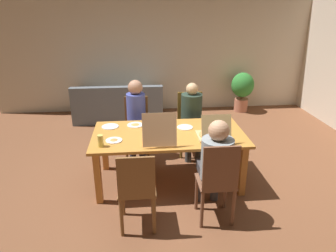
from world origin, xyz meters
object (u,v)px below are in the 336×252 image
object	(u,v)px
chair_2	(190,121)
plate_3	(185,127)
dining_table	(169,139)
person_2	(192,114)
chair_3	(137,189)
couch	(119,106)
chair_0	(137,124)
plate_0	(110,127)
potted_plant	(242,88)
person_1	(215,160)
drinking_glass_0	(101,141)
plate_2	(135,125)
chair_1	(218,180)
pizza_box_0	(159,136)
pizza_box_1	(212,135)
person_0	(136,114)
drinking_glass_1	(151,125)
plate_1	(114,140)

from	to	relation	value
chair_2	plate_3	bearing A→B (deg)	-104.90
dining_table	person_2	bearing A→B (deg)	60.41
chair_3	couch	bearing A→B (deg)	96.26
couch	chair_0	bearing A→B (deg)	-76.92
plate_0	potted_plant	distance (m)	3.79
person_1	drinking_glass_0	xyz separation A→B (m)	(-1.30, 0.45, 0.08)
chair_2	chair_0	bearing A→B (deg)	179.07
potted_plant	plate_2	bearing A→B (deg)	-133.17
chair_1	pizza_box_0	distance (m)	0.96
plate_2	couch	bearing A→B (deg)	99.36
chair_1	chair_3	distance (m)	0.88
plate_2	couch	xyz separation A→B (m)	(-0.38, 2.33, -0.46)
pizza_box_1	plate_2	world-z (taller)	pizza_box_1
dining_table	chair_2	bearing A→B (deg)	64.33
person_1	chair_3	world-z (taller)	person_1
pizza_box_0	plate_0	distance (m)	0.82
chair_1	pizza_box_0	xyz separation A→B (m)	(-0.59, 0.71, 0.24)
person_0	person_1	xyz separation A→B (m)	(0.88, -1.57, -0.02)
plate_3	drinking_glass_1	world-z (taller)	drinking_glass_1
person_2	pizza_box_0	size ratio (longest dim) A/B	2.43
chair_0	plate_2	world-z (taller)	chair_0
person_1	plate_3	xyz separation A→B (m)	(-0.20, 0.95, 0.02)
person_0	potted_plant	bearing A→B (deg)	41.23
pizza_box_1	drinking_glass_1	distance (m)	0.85
chair_3	plate_2	bearing A→B (deg)	90.57
pizza_box_0	plate_2	world-z (taller)	pizza_box_0
dining_table	potted_plant	world-z (taller)	potted_plant
pizza_box_0	plate_1	size ratio (longest dim) A/B	2.38
plate_2	drinking_glass_1	xyz separation A→B (m)	(0.22, -0.17, 0.06)
dining_table	drinking_glass_0	bearing A→B (deg)	-158.56
pizza_box_0	chair_0	bearing A→B (deg)	103.63
pizza_box_0	plate_2	bearing A→B (deg)	118.64
plate_1	person_0	bearing A→B (deg)	74.03
person_1	drinking_glass_1	distance (m)	1.15
drinking_glass_1	couch	distance (m)	2.62
drinking_glass_1	person_2	bearing A→B (deg)	43.53
person_2	potted_plant	xyz separation A→B (m)	(1.52, 2.10, -0.17)
drinking_glass_0	potted_plant	xyz separation A→B (m)	(2.82, 3.22, -0.26)
plate_2	plate_3	size ratio (longest dim) A/B	1.05
chair_3	chair_1	bearing A→B (deg)	2.36
chair_2	pizza_box_0	distance (m)	1.32
dining_table	plate_3	xyz separation A→B (m)	(0.24, 0.17, 0.10)
dining_table	potted_plant	distance (m)	3.49
drinking_glass_0	plate_1	bearing A→B (deg)	46.19
chair_1	drinking_glass_1	xyz separation A→B (m)	(-0.67, 1.08, 0.25)
plate_1	dining_table	bearing A→B (deg)	14.61
plate_0	plate_3	bearing A→B (deg)	-6.95
plate_0	plate_2	bearing A→B (deg)	4.07
pizza_box_1	drinking_glass_0	distance (m)	1.39
pizza_box_1	plate_3	world-z (taller)	pizza_box_1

